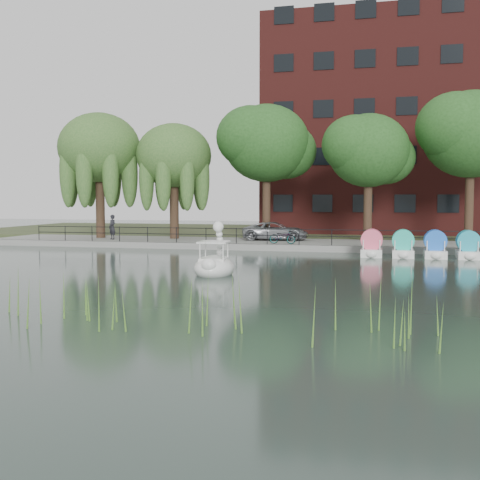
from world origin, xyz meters
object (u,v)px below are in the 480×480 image
at_px(minivan, 275,230).
at_px(bicycle, 282,236).
at_px(pedestrian, 112,225).
at_px(swan_boat, 215,263).

bearing_deg(minivan, bicycle, -166.73).
bearing_deg(minivan, pedestrian, 94.55).
bearing_deg(bicycle, pedestrian, 92.46).
relative_size(minivan, bicycle, 2.99).
distance_m(minivan, pedestrian, 11.37).
height_order(minivan, bicycle, minivan).
xyz_separation_m(bicycle, pedestrian, (-12.22, 1.16, 0.49)).
xyz_separation_m(minivan, pedestrian, (-11.20, -1.91, 0.27)).
xyz_separation_m(pedestrian, swan_boat, (11.44, -13.90, -0.89)).
height_order(minivan, pedestrian, pedestrian).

